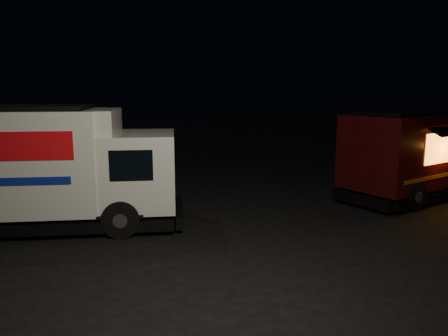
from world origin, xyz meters
The scene contains 3 objects.
ground centered at (0.00, 0.00, 0.00)m, with size 80.00×80.00×0.00m, color black.
white_truck centered at (-4.78, 3.36, 1.70)m, with size 7.52×2.56×3.41m, color silver, non-canonical shape.
red_truck centered at (7.68, 1.60, 1.55)m, with size 6.65×2.45×3.10m, color #3B0A0C, non-canonical shape.
Camera 1 is at (-5.30, -9.44, 3.87)m, focal length 35.00 mm.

